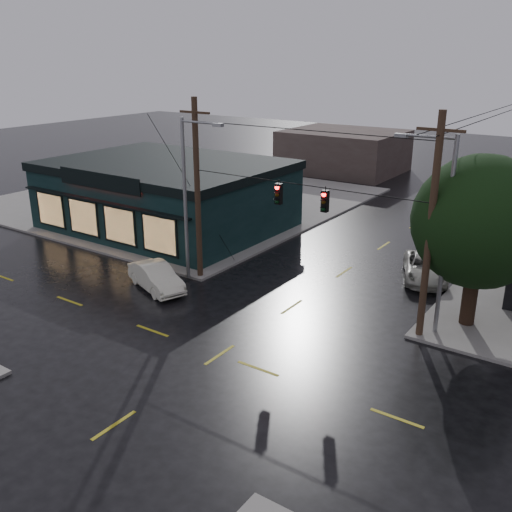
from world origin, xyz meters
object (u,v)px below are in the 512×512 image
Objects in this scene: corner_tree at (480,222)px; utility_pole_nw at (200,277)px; utility_pole_ne at (419,337)px; sedan_cream at (156,277)px; suv_silver at (425,268)px.

utility_pole_nw is at bearing -170.63° from corner_tree.
utility_pole_ne reaches higher than sedan_cream.
utility_pole_ne is at bearing -94.73° from suv_silver.
utility_pole_nw is at bearing -168.66° from suv_silver.
utility_pole_ne is 2.03× the size of suv_silver.
suv_silver is at bearing 127.85° from corner_tree.
suv_silver is (11.65, 9.81, -0.02)m from sedan_cream.
sedan_cream is 0.87× the size of suv_silver.
suv_silver is (10.81, 7.09, 0.69)m from utility_pole_nw.
utility_pole_ne is (13.00, 0.00, 0.00)m from utility_pole_nw.
utility_pole_nw reaches higher than sedan_cream.
suv_silver is at bearing -29.27° from sedan_cream.
suv_silver is (-2.19, 7.09, 0.69)m from utility_pole_ne.
utility_pole_nw is 2.03× the size of suv_silver.
corner_tree reaches higher than utility_pole_ne.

